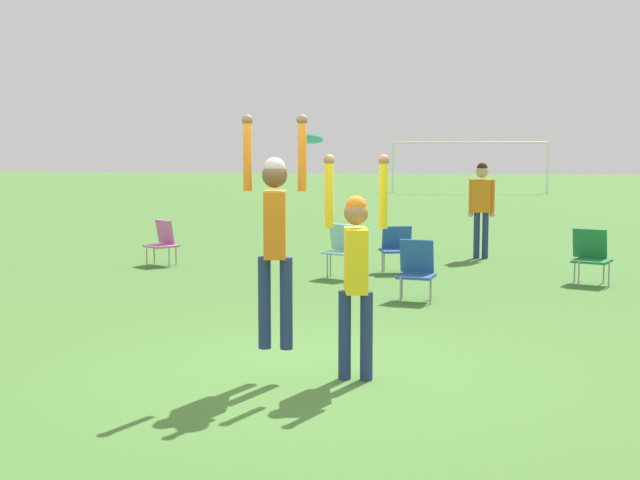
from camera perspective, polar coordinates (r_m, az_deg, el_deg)
ground_plane at (r=8.82m, az=-0.77°, el=-8.43°), size 120.00×120.00×0.00m
person_jumping at (r=8.27m, az=-2.90°, el=0.95°), size 0.61×0.49×2.19m
person_defending at (r=8.33m, az=2.31°, el=-1.38°), size 0.61×0.49×2.13m
frisbee at (r=8.35m, az=-0.64°, el=6.50°), size 0.25×0.24×0.09m
camping_chair_0 at (r=15.51m, az=4.91°, el=-0.36°), size 0.64×0.68×0.80m
camping_chair_2 at (r=12.74m, az=6.19°, el=-1.74°), size 0.58×0.62×0.87m
camping_chair_3 at (r=14.80m, az=16.95°, el=-0.84°), size 0.70×0.76×0.87m
camping_chair_4 at (r=14.80m, az=1.40°, el=-0.41°), size 0.64×0.70×0.90m
camping_chair_5 at (r=16.66m, az=-10.02°, el=-0.00°), size 0.70×0.78×0.83m
person_spectator_near at (r=17.58m, az=10.31°, el=2.51°), size 0.52×0.27×1.87m
soccer_goal at (r=41.47m, az=9.56°, el=5.54°), size 7.10×0.10×2.35m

